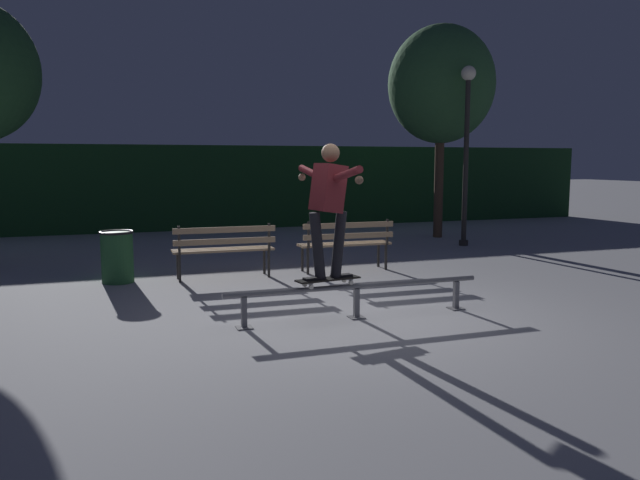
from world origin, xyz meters
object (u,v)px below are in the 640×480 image
Objects in this scene: park_bench_left_center at (346,240)px; lamp_post_right at (467,133)px; tree_far_right at (441,85)px; grind_rail at (357,292)px; trash_can at (117,256)px; skateboarder at (328,199)px; park_bench_leftmost at (224,246)px; skateboard at (328,280)px.

lamp_post_right is at bearing 30.26° from park_bench_left_center.
tree_far_right is 1.31× the size of lamp_post_right.
grind_rail is 4.17m from trash_can.
skateboarder is at bearing -128.66° from tree_far_right.
lamp_post_right is at bearing 14.31° from trash_can.
skateboarder is at bearing -54.72° from trash_can.
park_bench_leftmost is 0.32× the size of tree_far_right.
skateboarder is (0.00, 0.00, 0.94)m from skateboard.
lamp_post_right is at bearing 45.15° from skateboarder.
skateboarder is at bearing 9.36° from skateboard.
skateboarder is 1.95× the size of trash_can.
skateboard reaches higher than grind_rail.
park_bench_left_center is 3.70m from trash_can.
grind_rail is 2.06× the size of skateboarder.
park_bench_leftmost is 1.63m from trash_can.
lamp_post_right is (3.67, 2.14, 1.94)m from park_bench_left_center.
park_bench_leftmost is at bearing 102.84° from skateboarder.
park_bench_leftmost is (-0.67, 2.96, 0.05)m from skateboard.
tree_far_right is 1.96m from lamp_post_right.
skateboard is 3.95m from trash_can.
tree_far_right reaches higher than park_bench_left_center.
tree_far_right is at bearing 31.54° from park_bench_leftmost.
trash_can is (-2.28, 3.22, -1.01)m from skateboarder.
park_bench_left_center reaches higher than skateboard.
lamp_post_right reaches higher than skateboard.
trash_can is at bearing 129.32° from grind_rail.
grind_rail is at bearing -0.00° from skateboard.
skateboard is 7.47m from lamp_post_right.
trash_can is at bearing 170.68° from park_bench_leftmost.
park_bench_leftmost is at bearing 109.25° from grind_rail.
tree_far_right is at bearing 81.41° from lamp_post_right.
lamp_post_right is 7.87m from trash_can.
skateboard is at bearing -115.45° from park_bench_left_center.
park_bench_leftmost is 7.68m from tree_far_right.
lamp_post_right is (-0.23, -1.53, -1.19)m from tree_far_right.
lamp_post_right reaches higher than grind_rail.
grind_rail is 4.01× the size of trash_can.
park_bench_leftmost and park_bench_left_center have the same top height.
lamp_post_right reaches higher than park_bench_left_center.
tree_far_right reaches higher than park_bench_leftmost.
skateboard is at bearing -54.75° from trash_can.
trash_can is (-2.28, 3.22, -0.08)m from skateboard.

